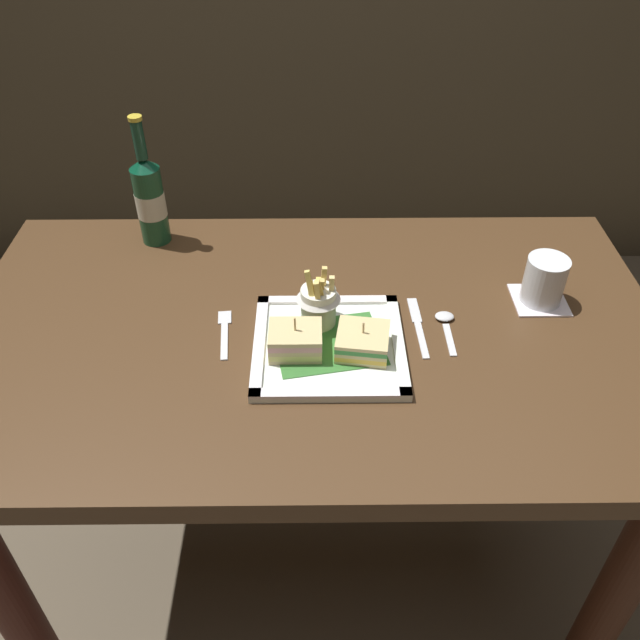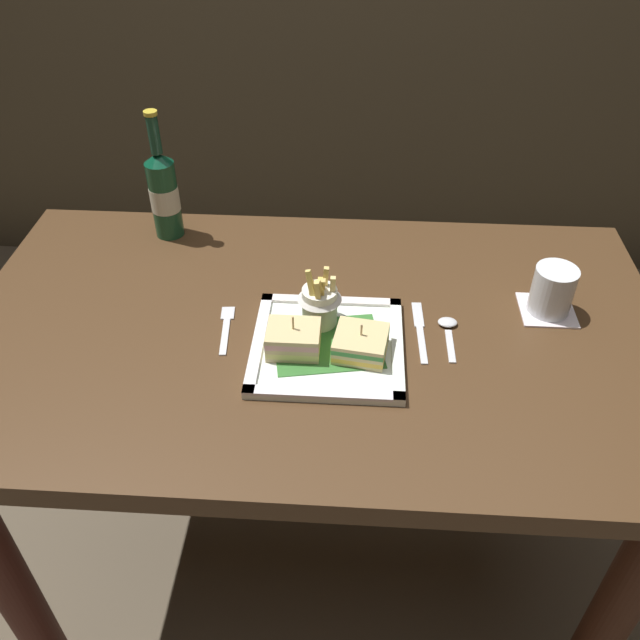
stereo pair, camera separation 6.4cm
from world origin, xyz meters
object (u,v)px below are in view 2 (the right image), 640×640
object	(u,v)px
sandwich_half_right	(361,344)
knife	(420,329)
fork	(226,327)
spoon	(448,328)
fries_cup	(320,301)
dining_table	(313,381)
beer_bottle	(164,193)
water_glass	(552,293)
square_plate	(327,346)
sandwich_half_left	(294,339)

from	to	relation	value
sandwich_half_right	knife	world-z (taller)	sandwich_half_right
sandwich_half_right	knife	xyz separation A→B (m)	(0.11, 0.08, -0.03)
fork	spoon	world-z (taller)	spoon
fries_cup	dining_table	bearing A→B (deg)	162.49
fork	spoon	bearing A→B (deg)	2.60
beer_bottle	water_glass	xyz separation A→B (m)	(0.77, -0.22, -0.06)
fries_cup	sandwich_half_right	bearing A→B (deg)	-43.82
square_plate	beer_bottle	size ratio (longest dim) A/B	0.95
fork	spoon	size ratio (longest dim) A/B	1.14
sandwich_half_left	beer_bottle	distance (m)	0.48
dining_table	knife	world-z (taller)	knife
beer_bottle	water_glass	distance (m)	0.80
sandwich_half_right	spoon	xyz separation A→B (m)	(0.16, 0.08, -0.03)
square_plate	water_glass	size ratio (longest dim) A/B	2.88
square_plate	spoon	world-z (taller)	square_plate
sandwich_half_left	water_glass	world-z (taller)	water_glass
beer_bottle	knife	distance (m)	0.61
knife	spoon	bearing A→B (deg)	2.65
spoon	fries_cup	bearing A→B (deg)	-177.68
square_plate	fork	bearing A→B (deg)	166.15
sandwich_half_left	sandwich_half_right	size ratio (longest dim) A/B	0.91
beer_bottle	knife	world-z (taller)	beer_bottle
sandwich_half_left	sandwich_half_right	distance (m)	0.11
sandwich_half_right	fork	size ratio (longest dim) A/B	0.74
dining_table	water_glass	bearing A→B (deg)	9.42
beer_bottle	water_glass	size ratio (longest dim) A/B	3.04
square_plate	beer_bottle	distance (m)	0.51
sandwich_half_left	beer_bottle	bearing A→B (deg)	129.58
sandwich_half_right	fries_cup	world-z (taller)	fries_cup
dining_table	beer_bottle	bearing A→B (deg)	138.52
fries_cup	spoon	bearing A→B (deg)	2.32
spoon	dining_table	bearing A→B (deg)	-178.72
spoon	water_glass	bearing A→B (deg)	19.35
fries_cup	knife	size ratio (longest dim) A/B	0.71
fries_cup	knife	distance (m)	0.19
dining_table	sandwich_half_right	xyz separation A→B (m)	(0.09, -0.08, 0.17)
square_plate	water_glass	distance (m)	0.43
knife	sandwich_half_left	bearing A→B (deg)	-160.42
sandwich_half_left	water_glass	distance (m)	0.48
water_glass	dining_table	bearing A→B (deg)	-170.58
fries_cup	beer_bottle	xyz separation A→B (m)	(-0.35, 0.30, 0.04)
sandwich_half_left	fork	world-z (taller)	sandwich_half_left
sandwich_half_left	square_plate	bearing A→B (deg)	16.25
square_plate	fork	size ratio (longest dim) A/B	1.96
fork	knife	world-z (taller)	same
square_plate	knife	distance (m)	0.17
sandwich_half_right	beer_bottle	xyz separation A→B (m)	(-0.42, 0.37, 0.07)
water_glass	fries_cup	bearing A→B (deg)	-169.79
knife	square_plate	bearing A→B (deg)	-159.28
fries_cup	water_glass	bearing A→B (deg)	10.21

